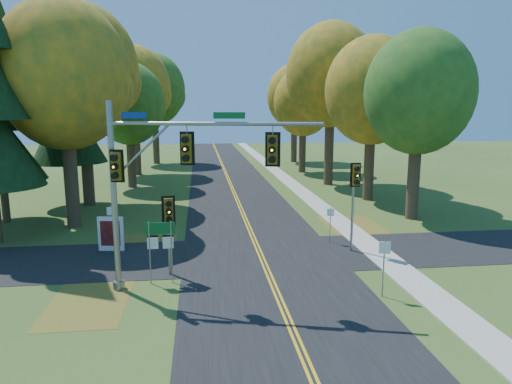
{
  "coord_description": "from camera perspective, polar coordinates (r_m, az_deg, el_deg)",
  "views": [
    {
      "loc": [
        -3.04,
        -20.63,
        7.51
      ],
      "look_at": [
        -0.13,
        2.77,
        3.2
      ],
      "focal_mm": 32.0,
      "sensor_mm": 36.0,
      "label": 1
    }
  ],
  "objects": [
    {
      "name": "traffic_mast",
      "position": [
        18.46,
        -11.55,
        2.47
      ],
      "size": [
        8.39,
        2.47,
        7.84
      ],
      "rotation": [
        0.0,
        0.0,
        -0.26
      ],
      "color": "gray",
      "rests_on": "ground"
    },
    {
      "name": "pine_c",
      "position": [
        38.02,
        -22.86,
        12.86
      ],
      "size": [
        5.6,
        5.6,
        20.56
      ],
      "color": "#38281C",
      "rests_on": "ground"
    },
    {
      "name": "info_kiosk",
      "position": [
        25.64,
        -17.68,
        -5.02
      ],
      "size": [
        1.36,
        0.38,
        1.86
      ],
      "rotation": [
        0.0,
        0.0,
        -0.15
      ],
      "color": "silver",
      "rests_on": "ground"
    },
    {
      "name": "reg_sign_e_south",
      "position": [
        19.1,
        15.73,
        -7.94
      ],
      "size": [
        0.45,
        0.13,
        2.4
      ],
      "rotation": [
        0.0,
        0.0,
        -0.22
      ],
      "color": "gray",
      "rests_on": "ground"
    },
    {
      "name": "tree_w_c",
      "position": [
        45.57,
        -15.55,
        10.53
      ],
      "size": [
        6.8,
        6.8,
        11.91
      ],
      "color": "#38281C",
      "rests_on": "ground"
    },
    {
      "name": "centerline_right",
      "position": [
        22.17,
        1.5,
        -9.38
      ],
      "size": [
        0.1,
        160.0,
        0.01
      ],
      "primitive_type": "cube",
      "color": "gold",
      "rests_on": "road_main"
    },
    {
      "name": "tree_e_b",
      "position": [
        38.85,
        14.38,
        12.09
      ],
      "size": [
        7.6,
        7.6,
        13.33
      ],
      "color": "#38281C",
      "rests_on": "ground"
    },
    {
      "name": "leaf_patch_w_near",
      "position": [
        25.98,
        -14.52,
        -6.77
      ],
      "size": [
        4.0,
        6.0,
        0.0
      ],
      "primitive_type": "cube",
      "color": "brown",
      "rests_on": "ground"
    },
    {
      "name": "tree_w_b",
      "position": [
        38.03,
        -20.91,
        14.0
      ],
      "size": [
        8.6,
        8.6,
        15.38
      ],
      "color": "#38281C",
      "rests_on": "ground"
    },
    {
      "name": "tree_e_e",
      "position": [
        65.64,
        4.9,
        11.79
      ],
      "size": [
        7.8,
        7.8,
        13.74
      ],
      "color": "#38281C",
      "rests_on": "ground"
    },
    {
      "name": "road_cross",
      "position": [
        24.04,
        0.55,
        -7.83
      ],
      "size": [
        60.0,
        6.0,
        0.02
      ],
      "primitive_type": "cube",
      "color": "black",
      "rests_on": "ground"
    },
    {
      "name": "tree_w_e",
      "position": [
        65.04,
        -12.57,
        12.37
      ],
      "size": [
        8.4,
        8.4,
        14.97
      ],
      "color": "#38281C",
      "rests_on": "ground"
    },
    {
      "name": "leaf_patch_w_far",
      "position": [
        19.67,
        -20.11,
        -12.73
      ],
      "size": [
        3.0,
        5.0,
        0.0
      ],
      "primitive_type": "cube",
      "color": "brown",
      "rests_on": "ground"
    },
    {
      "name": "road_main",
      "position": [
        22.16,
        1.24,
        -9.42
      ],
      "size": [
        8.0,
        160.0,
        0.02
      ],
      "primitive_type": "cube",
      "color": "black",
      "rests_on": "ground"
    },
    {
      "name": "reg_sign_e_north",
      "position": [
        26.09,
        9.28,
        -3.3
      ],
      "size": [
        0.39,
        0.08,
        2.06
      ],
      "rotation": [
        0.0,
        0.0,
        -0.14
      ],
      "color": "gray",
      "rests_on": "ground"
    },
    {
      "name": "tree_e_a",
      "position": [
        32.85,
        19.74,
        11.55
      ],
      "size": [
        7.2,
        7.2,
        12.73
      ],
      "color": "#38281C",
      "rests_on": "ground"
    },
    {
      "name": "route_sign_cluster",
      "position": [
        20.15,
        -11.87,
        -5.84
      ],
      "size": [
        1.3,
        0.09,
        2.79
      ],
      "rotation": [
        0.0,
        0.0,
        0.01
      ],
      "color": "gray",
      "rests_on": "ground"
    },
    {
      "name": "leaf_patch_e",
      "position": [
        29.37,
        12.79,
        -4.71
      ],
      "size": [
        3.5,
        8.0,
        0.0
      ],
      "primitive_type": "cube",
      "color": "brown",
      "rests_on": "ground"
    },
    {
      "name": "reg_sign_w",
      "position": [
        26.61,
        -17.66,
        -3.11
      ],
      "size": [
        0.43,
        0.12,
        2.25
      ],
      "rotation": [
        0.0,
        0.0,
        0.21
      ],
      "color": "gray",
      "rests_on": "ground"
    },
    {
      "name": "ground",
      "position": [
        22.17,
        1.24,
        -9.45
      ],
      "size": [
        160.0,
        160.0,
        0.0
      ],
      "primitive_type": "plane",
      "color": "#384D1B",
      "rests_on": "ground"
    },
    {
      "name": "centerline_left",
      "position": [
        22.14,
        0.98,
        -9.4
      ],
      "size": [
        0.1,
        160.0,
        0.01
      ],
      "primitive_type": "cube",
      "color": "gold",
      "rests_on": "road_main"
    },
    {
      "name": "tree_w_d",
      "position": [
        54.33,
        -14.93,
        12.41
      ],
      "size": [
        8.2,
        8.2,
        14.56
      ],
      "color": "#38281C",
      "rests_on": "ground"
    },
    {
      "name": "tree_w_a",
      "position": [
        31.15,
        -22.75,
        13.21
      ],
      "size": [
        8.0,
        8.0,
        14.15
      ],
      "color": "#38281C",
      "rests_on": "ground"
    },
    {
      "name": "ped_signal_pole",
      "position": [
        20.65,
        -10.87,
        -3.06
      ],
      "size": [
        0.59,
        0.68,
        3.74
      ],
      "rotation": [
        0.0,
        0.0,
        0.14
      ],
      "color": "gray",
      "rests_on": "ground"
    },
    {
      "name": "sidewalk_east",
      "position": [
        23.81,
        16.34,
        -8.38
      ],
      "size": [
        1.6,
        160.0,
        0.06
      ],
      "primitive_type": "cube",
      "color": "#9E998E",
      "rests_on": "ground"
    },
    {
      "name": "east_signal_pole",
      "position": [
        24.16,
        12.25,
        0.88
      ],
      "size": [
        0.55,
        0.64,
        4.79
      ],
      "rotation": [
        0.0,
        0.0,
        0.0
      ],
      "color": "gray",
      "rests_on": "ground"
    },
    {
      "name": "tree_e_c",
      "position": [
        46.28,
        9.43,
        14.12
      ],
      "size": [
        8.8,
        8.8,
        15.79
      ],
      "color": "#38281C",
      "rests_on": "ground"
    },
    {
      "name": "tree_e_d",
      "position": [
        54.91,
        5.98,
        11.06
      ],
      "size": [
        7.0,
        7.0,
        12.32
      ],
      "color": "#38281C",
      "rests_on": "ground"
    }
  ]
}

